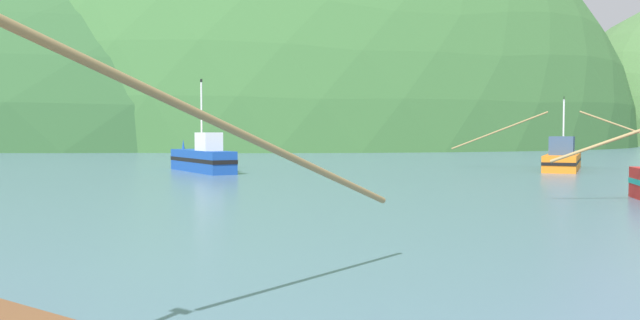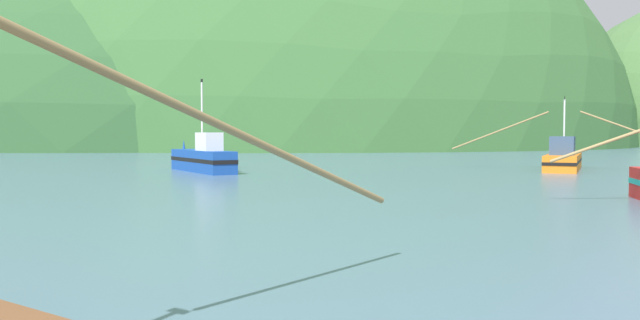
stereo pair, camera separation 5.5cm
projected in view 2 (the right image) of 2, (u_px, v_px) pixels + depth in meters
name	position (u px, v px, depth m)	size (l,w,h in m)	color
hill_mid_right	(285.00, 145.00, 141.09)	(147.61, 118.09, 108.75)	#386633
hill_far_right	(431.00, 140.00, 249.33)	(135.10, 108.08, 44.44)	#516B38
hill_far_left	(182.00, 143.00, 169.39)	(217.54, 174.03, 97.94)	#2D562D
fishing_boat_blue	(203.00, 159.00, 42.71)	(5.49, 8.35, 6.24)	#19479E
fishing_boat_orange	(563.00, 159.00, 44.99)	(14.37, 9.84, 5.23)	orange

